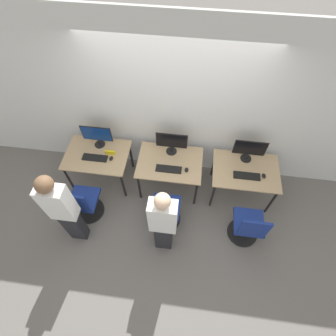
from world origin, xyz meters
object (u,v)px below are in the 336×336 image
object	(u,v)px
mouse_left	(111,158)
monitor_right	(249,149)
office_chair_left	(84,204)
person_left	(63,209)
keyboard_center	(169,169)
monitor_left	(97,135)
mouse_right	(264,176)
monitor_center	(172,142)
office_chair_right	(248,227)
person_center	(163,222)
keyboard_right	(247,176)
keyboard_left	(95,158)
office_chair_center	(165,212)
mouse_center	(186,170)

from	to	relation	value
mouse_left	monitor_right	bearing A→B (deg)	7.68
office_chair_left	person_left	size ratio (longest dim) A/B	0.54
keyboard_center	monitor_right	distance (m)	1.29
monitor_left	mouse_right	distance (m)	2.71
monitor_center	office_chair_right	bearing A→B (deg)	-38.76
monitor_right	person_center	bearing A→B (deg)	-131.43
keyboard_right	monitor_left	bearing A→B (deg)	172.33
keyboard_left	keyboard_center	distance (m)	1.21
monitor_left	monitor_center	bearing A→B (deg)	0.45
office_chair_right	office_chair_left	bearing A→B (deg)	178.60
office_chair_left	monitor_right	world-z (taller)	monitor_right
person_center	keyboard_right	xyz separation A→B (m)	(1.16, 0.98, -0.13)
office_chair_left	monitor_right	bearing A→B (deg)	21.37
monitor_left	office_chair_center	size ratio (longest dim) A/B	0.56
mouse_right	keyboard_right	bearing A→B (deg)	-173.64
person_left	keyboard_center	world-z (taller)	person_left
person_center	mouse_right	world-z (taller)	person_center
keyboard_left	mouse_center	size ratio (longest dim) A/B	4.53
keyboard_left	person_center	xyz separation A→B (m)	(1.26, -1.01, 0.13)
mouse_left	person_left	distance (m)	1.13
keyboard_left	keyboard_center	size ratio (longest dim) A/B	1.00
keyboard_left	keyboard_center	xyz separation A→B (m)	(1.21, -0.07, 0.00)
monitor_right	monitor_left	bearing A→B (deg)	-179.60
mouse_right	keyboard_center	bearing A→B (deg)	-177.75
keyboard_right	mouse_right	bearing A→B (deg)	6.36
mouse_center	office_chair_right	xyz separation A→B (m)	(1.00, -0.68, -0.35)
office_chair_center	keyboard_right	size ratio (longest dim) A/B	2.20
monitor_center	keyboard_right	xyz separation A→B (m)	(1.21, -0.34, -0.22)
office_chair_left	mouse_center	distance (m)	1.71
keyboard_left	office_chair_left	size ratio (longest dim) A/B	0.45
monitor_center	monitor_right	world-z (taller)	same
monitor_center	office_chair_center	xyz separation A→B (m)	(0.03, -0.95, -0.57)
monitor_left	person_left	xyz separation A→B (m)	(-0.09, -1.32, -0.02)
mouse_center	monitor_right	world-z (taller)	monitor_right
mouse_center	mouse_right	xyz separation A→B (m)	(1.19, 0.04, 0.00)
monitor_left	keyboard_center	world-z (taller)	monitor_left
keyboard_left	mouse_right	size ratio (longest dim) A/B	4.53
keyboard_center	mouse_center	xyz separation A→B (m)	(0.28, 0.02, 0.01)
person_center	monitor_right	distance (m)	1.76
person_left	keyboard_center	distance (m)	1.64
monitor_left	mouse_right	world-z (taller)	monitor_left
office_chair_right	mouse_left	bearing A→B (deg)	161.48
person_left	monitor_center	size ratio (longest dim) A/B	3.34
mouse_center	office_chair_center	world-z (taller)	office_chair_center
mouse_center	mouse_left	bearing A→B (deg)	176.93
keyboard_left	keyboard_center	bearing A→B (deg)	-3.12
mouse_center	mouse_right	size ratio (longest dim) A/B	1.00
monitor_left	person_center	size ratio (longest dim) A/B	0.32
monitor_center	office_chair_right	distance (m)	1.74
monitor_right	keyboard_right	world-z (taller)	monitor_right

